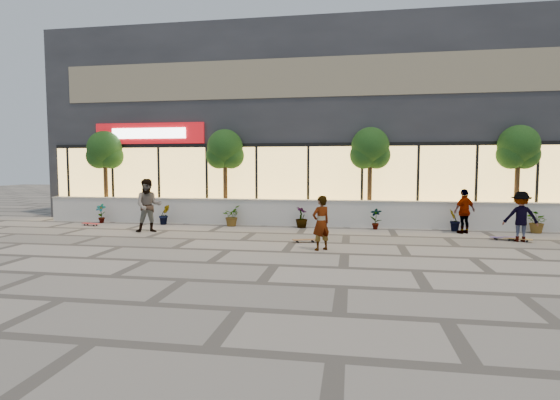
% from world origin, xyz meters
% --- Properties ---
extents(ground, '(80.00, 80.00, 0.00)m').
position_xyz_m(ground, '(0.00, 0.00, 0.00)').
color(ground, gray).
rests_on(ground, ground).
extents(planter_wall, '(22.00, 0.42, 1.04)m').
position_xyz_m(planter_wall, '(0.00, 7.00, 0.52)').
color(planter_wall, silver).
rests_on(planter_wall, ground).
extents(retail_building, '(24.00, 9.17, 8.50)m').
position_xyz_m(retail_building, '(-0.00, 12.49, 4.25)').
color(retail_building, '#26272C').
rests_on(retail_building, ground).
extents(shrub_a, '(0.43, 0.29, 0.81)m').
position_xyz_m(shrub_a, '(-8.50, 6.45, 0.41)').
color(shrub_a, '#163912').
rests_on(shrub_a, ground).
extents(shrub_b, '(0.57, 0.57, 0.81)m').
position_xyz_m(shrub_b, '(-5.70, 6.45, 0.41)').
color(shrub_b, '#163912').
rests_on(shrub_b, ground).
extents(shrub_c, '(0.68, 0.77, 0.81)m').
position_xyz_m(shrub_c, '(-2.90, 6.45, 0.41)').
color(shrub_c, '#163912').
rests_on(shrub_c, ground).
extents(shrub_d, '(0.64, 0.64, 0.81)m').
position_xyz_m(shrub_d, '(-0.10, 6.45, 0.41)').
color(shrub_d, '#163912').
rests_on(shrub_d, ground).
extents(shrub_e, '(0.46, 0.35, 0.81)m').
position_xyz_m(shrub_e, '(2.70, 6.45, 0.41)').
color(shrub_e, '#163912').
rests_on(shrub_e, ground).
extents(shrub_f, '(0.55, 0.57, 0.81)m').
position_xyz_m(shrub_f, '(5.50, 6.45, 0.41)').
color(shrub_f, '#163912').
rests_on(shrub_f, ground).
extents(shrub_g, '(0.77, 0.84, 0.81)m').
position_xyz_m(shrub_g, '(8.30, 6.45, 0.41)').
color(shrub_g, '#163912').
rests_on(shrub_g, ground).
extents(tree_west, '(1.60, 1.50, 3.92)m').
position_xyz_m(tree_west, '(-9.00, 7.70, 2.99)').
color(tree_west, '#4F2F1C').
rests_on(tree_west, ground).
extents(tree_midwest, '(1.60, 1.50, 3.92)m').
position_xyz_m(tree_midwest, '(-3.50, 7.70, 2.99)').
color(tree_midwest, '#4F2F1C').
rests_on(tree_midwest, ground).
extents(tree_mideast, '(1.60, 1.50, 3.92)m').
position_xyz_m(tree_mideast, '(2.50, 7.70, 2.99)').
color(tree_mideast, '#4F2F1C').
rests_on(tree_mideast, ground).
extents(tree_east, '(1.60, 1.50, 3.92)m').
position_xyz_m(tree_east, '(8.00, 7.70, 2.99)').
color(tree_east, '#4F2F1C').
rests_on(tree_east, ground).
extents(skater_center, '(0.67, 0.65, 1.55)m').
position_xyz_m(skater_center, '(0.96, 2.06, 0.77)').
color(skater_center, white).
rests_on(skater_center, ground).
extents(skater_left, '(1.14, 1.03, 1.92)m').
position_xyz_m(skater_left, '(-5.37, 4.39, 0.96)').
color(skater_left, tan).
rests_on(skater_left, ground).
extents(skater_right_near, '(0.98, 0.83, 1.58)m').
position_xyz_m(skater_right_near, '(5.72, 5.96, 0.79)').
color(skater_right_near, silver).
rests_on(skater_right_near, ground).
extents(skater_right_far, '(1.08, 0.70, 1.58)m').
position_xyz_m(skater_right_far, '(7.04, 4.50, 0.79)').
color(skater_right_far, '#9F351C').
rests_on(skater_right_far, ground).
extents(skateboard_center, '(0.81, 0.45, 0.09)m').
position_xyz_m(skateboard_center, '(0.39, 3.24, 0.08)').
color(skateboard_center, brown).
rests_on(skateboard_center, ground).
extents(skateboard_left, '(0.84, 0.42, 0.10)m').
position_xyz_m(skateboard_left, '(-8.46, 5.63, 0.08)').
color(skateboard_left, red).
rests_on(skateboard_left, ground).
extents(skateboard_right_near, '(0.82, 0.51, 0.10)m').
position_xyz_m(skateboard_right_near, '(7.00, 4.52, 0.08)').
color(skateboard_right_near, olive).
rests_on(skateboard_right_near, ground).
extents(skateboard_right_far, '(0.84, 0.27, 0.10)m').
position_xyz_m(skateboard_right_far, '(6.65, 4.73, 0.08)').
color(skateboard_right_far, '#6D5297').
rests_on(skateboard_right_far, ground).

